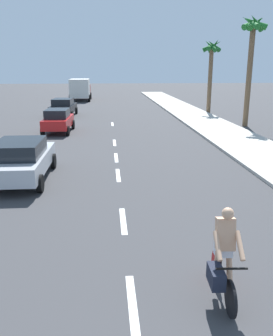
{
  "coord_description": "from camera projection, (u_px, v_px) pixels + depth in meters",
  "views": [
    {
      "loc": [
        -0.39,
        -0.19,
        4.22
      ],
      "look_at": [
        0.52,
        10.71,
        1.1
      ],
      "focal_mm": 37.67,
      "sensor_mm": 36.0,
      "label": 1
    }
  ],
  "objects": [
    {
      "name": "ground_plane",
      "position": [
        115.0,
        143.0,
        20.53
      ],
      "size": [
        160.0,
        160.0,
        0.0
      ],
      "primitive_type": "plane",
      "color": "#38383A"
    },
    {
      "name": "sidewalk_strip",
      "position": [
        226.0,
        134.0,
        23.01
      ],
      "size": [
        3.6,
        80.0,
        0.14
      ],
      "primitive_type": "cube",
      "color": "#B2ADA3",
      "rests_on": "ground"
    },
    {
      "name": "lane_stripe_1",
      "position": [
        132.0,
        303.0,
        6.54
      ],
      "size": [
        0.16,
        1.8,
        0.01
      ],
      "primitive_type": "cube",
      "color": "white",
      "rests_on": "ground"
    },
    {
      "name": "lane_stripe_2",
      "position": [
        123.0,
        221.0,
        10.08
      ],
      "size": [
        0.16,
        1.8,
        0.01
      ],
      "primitive_type": "cube",
      "color": "white",
      "rests_on": "ground"
    },
    {
      "name": "lane_stripe_3",
      "position": [
        118.0,
        175.0,
        14.35
      ],
      "size": [
        0.16,
        1.8,
        0.01
      ],
      "primitive_type": "cube",
      "color": "white",
      "rests_on": "ground"
    },
    {
      "name": "lane_stripe_4",
      "position": [
        116.0,
        158.0,
        17.13
      ],
      "size": [
        0.16,
        1.8,
        0.01
      ],
      "primitive_type": "cube",
      "color": "white",
      "rests_on": "ground"
    },
    {
      "name": "lane_stripe_5",
      "position": [
        115.0,
        143.0,
        20.53
      ],
      "size": [
        0.16,
        1.8,
        0.01
      ],
      "primitive_type": "cube",
      "color": "white",
      "rests_on": "ground"
    },
    {
      "name": "lane_stripe_6",
      "position": [
        112.0,
        124.0,
        27.29
      ],
      "size": [
        0.16,
        1.8,
        0.01
      ],
      "primitive_type": "cube",
      "color": "white",
      "rests_on": "ground"
    },
    {
      "name": "cyclist",
      "position": [
        223.0,
        259.0,
        6.49
      ],
      "size": [
        0.63,
        1.71,
        1.82
      ],
      "rotation": [
        0.0,
        0.0,
        3.08
      ],
      "color": "black",
      "rests_on": "ground"
    },
    {
      "name": "parked_car_silver",
      "position": [
        21.0,
        159.0,
        13.53
      ],
      "size": [
        2.11,
        4.56,
        1.57
      ],
      "rotation": [
        0.0,
        0.0,
        -0.01
      ],
      "color": "#B7BABF",
      "rests_on": "ground"
    },
    {
      "name": "parked_car_red",
      "position": [
        58.0,
        120.0,
        23.63
      ],
      "size": [
        1.92,
        3.91,
        1.57
      ],
      "rotation": [
        0.0,
        0.0,
        -0.04
      ],
      "color": "red",
      "rests_on": "ground"
    },
    {
      "name": "parked_car_black",
      "position": [
        63.0,
        107.0,
        31.57
      ],
      "size": [
        2.23,
        4.53,
        1.57
      ],
      "rotation": [
        0.0,
        0.0,
        -0.05
      ],
      "color": "black",
      "rests_on": "ground"
    },
    {
      "name": "delivery_truck",
      "position": [
        80.0,
        89.0,
        46.42
      ],
      "size": [
        2.69,
        6.24,
        2.8
      ],
      "rotation": [
        0.0,
        0.0,
        0.0
      ],
      "color": "maroon",
      "rests_on": "ground"
    },
    {
      "name": "palm_tree_far",
      "position": [
        252.0,
        41.0,
        24.69
      ],
      "size": [
        1.86,
        1.86,
        7.86
      ],
      "color": "brown",
      "rests_on": "ground"
    },
    {
      "name": "palm_tree_distant",
      "position": [
        211.0,
        59.0,
        32.69
      ],
      "size": [
        1.8,
        1.81,
        6.87
      ],
      "color": "brown",
      "rests_on": "ground"
    }
  ]
}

